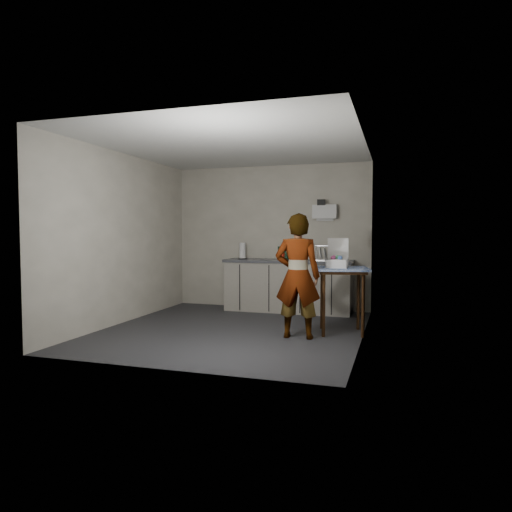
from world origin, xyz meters
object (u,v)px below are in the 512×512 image
(side_table, at_px, (342,276))
(soap_bottle, at_px, (286,251))
(kitchen_counter, at_px, (288,287))
(soda_can, at_px, (283,256))
(dark_bottle, at_px, (280,253))
(paper_towel, at_px, (242,251))
(standing_man, at_px, (298,276))
(dish_rack, at_px, (326,257))
(bakery_box, at_px, (337,261))

(side_table, xyz_separation_m, soap_bottle, (-1.14, 1.47, 0.27))
(kitchen_counter, bearing_deg, soda_can, -159.32)
(dark_bottle, xyz_separation_m, paper_towel, (-0.67, -0.06, 0.02))
(standing_man, bearing_deg, dark_bottle, -73.29)
(side_table, bearing_deg, standing_man, -149.89)
(soda_can, relative_size, dish_rack, 0.34)
(dish_rack, height_order, bakery_box, bakery_box)
(side_table, relative_size, dish_rack, 2.46)
(standing_man, bearing_deg, kitchen_counter, -77.41)
(side_table, height_order, soda_can, soda_can)
(dish_rack, xyz_separation_m, bakery_box, (0.38, -1.50, 0.03))
(paper_towel, bearing_deg, bakery_box, -37.95)
(side_table, bearing_deg, paper_towel, 132.12)
(soap_bottle, height_order, paper_towel, soap_bottle)
(kitchen_counter, relative_size, dish_rack, 6.07)
(standing_man, relative_size, soap_bottle, 5.44)
(kitchen_counter, relative_size, dark_bottle, 9.74)
(soda_can, height_order, dish_rack, dish_rack)
(standing_man, xyz_separation_m, soap_bottle, (-0.62, 1.93, 0.24))
(dark_bottle, height_order, dish_rack, dish_rack)
(kitchen_counter, bearing_deg, bakery_box, -55.35)
(paper_towel, relative_size, bakery_box, 0.73)
(soap_bottle, relative_size, bakery_box, 0.75)
(kitchen_counter, bearing_deg, dark_bottle, 173.29)
(standing_man, relative_size, paper_towel, 5.57)
(kitchen_counter, xyz_separation_m, soap_bottle, (-0.04, 0.01, 0.63))
(soda_can, xyz_separation_m, dark_bottle, (-0.07, 0.05, 0.05))
(bakery_box, bearing_deg, side_table, 23.28)
(dark_bottle, bearing_deg, kitchen_counter, -6.71)
(dish_rack, bearing_deg, standing_man, -92.31)
(soda_can, height_order, bakery_box, bakery_box)
(kitchen_counter, bearing_deg, standing_man, -73.29)
(dish_rack, bearing_deg, side_table, -73.17)
(soap_bottle, bearing_deg, standing_man, -72.28)
(soda_can, relative_size, dark_bottle, 0.54)
(kitchen_counter, distance_m, side_table, 1.87)
(dish_rack, relative_size, bakery_box, 0.92)
(dish_rack, bearing_deg, soda_can, -177.25)
(soap_bottle, relative_size, soda_can, 2.42)
(dark_bottle, relative_size, dish_rack, 0.62)
(standing_man, xyz_separation_m, dark_bottle, (-0.74, 1.95, 0.21))
(side_table, xyz_separation_m, standing_man, (-0.52, -0.46, 0.03))
(bakery_box, bearing_deg, paper_towel, 140.42)
(side_table, height_order, dark_bottle, dark_bottle)
(soap_bottle, distance_m, paper_towel, 0.80)
(soap_bottle, relative_size, dish_rack, 0.82)
(soap_bottle, relative_size, paper_towel, 1.03)
(side_table, distance_m, paper_towel, 2.42)
(standing_man, height_order, soap_bottle, standing_man)
(paper_towel, distance_m, dish_rack, 1.49)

